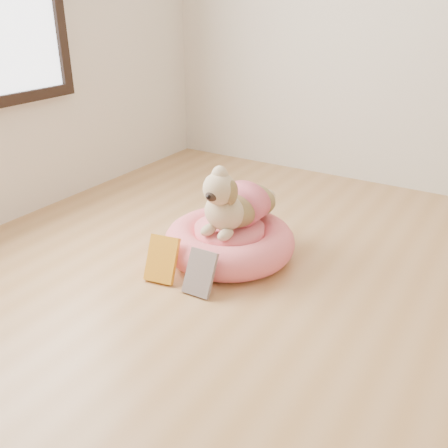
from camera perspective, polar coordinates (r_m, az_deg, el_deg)
The scene contains 5 objects.
floor at distance 1.63m, azimuth 7.85°, elevation -21.88°, with size 4.50×4.50×0.00m, color #B3814A.
pet_bed at distance 2.44m, azimuth 0.62°, elevation -2.02°, with size 0.64×0.64×0.16m.
dog at distance 2.34m, azimuth 1.26°, elevation 3.64°, with size 0.32×0.46×0.34m, color brown, non-canonical shape.
book_yellow at distance 2.26m, azimuth -7.10°, elevation -4.01°, with size 0.14×0.03×0.21m, color yellow.
book_white at distance 2.15m, azimuth -2.75°, elevation -5.60°, with size 0.13×0.02×0.20m, color silver.
Camera 1 is at (0.41, -1.05, 1.18)m, focal length 40.00 mm.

